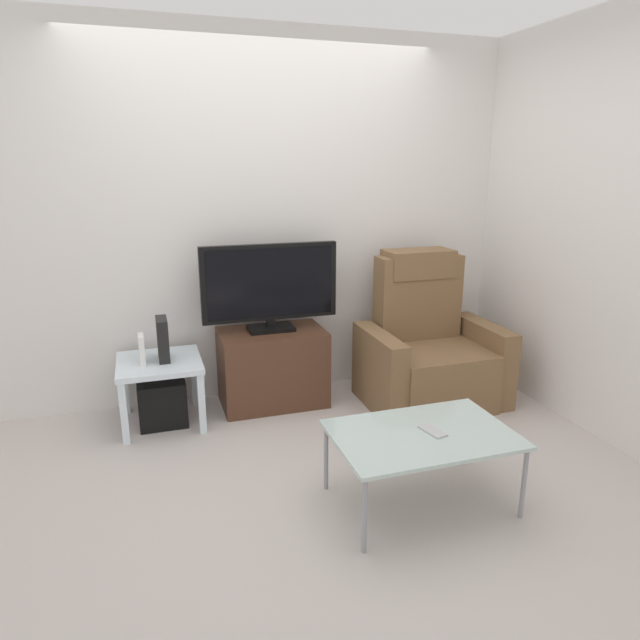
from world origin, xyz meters
name	(u,v)px	position (x,y,z in m)	size (l,w,h in m)	color
ground_plane	(308,457)	(0.00, 0.00, 0.00)	(6.40, 6.40, 0.00)	#BCB2AD
wall_back	(261,220)	(0.00, 1.13, 1.30)	(6.40, 0.06, 2.60)	silver
wall_side	(590,228)	(1.88, 0.00, 1.30)	(0.06, 4.48, 2.60)	silver
tv_stand	(273,367)	(-0.01, 0.84, 0.28)	(0.74, 0.45, 0.55)	#4C2D1E
television	(270,285)	(-0.01, 0.86, 0.88)	(0.96, 0.20, 0.61)	black
recliner_armchair	(428,350)	(1.10, 0.58, 0.37)	(0.98, 0.78, 1.08)	brown
side_table	(160,370)	(-0.79, 0.76, 0.37)	(0.54, 0.54, 0.44)	silver
subwoofer_box	(162,401)	(-0.79, 0.76, 0.15)	(0.31, 0.31, 0.31)	black
book_upright	(142,349)	(-0.89, 0.74, 0.54)	(0.04, 0.13, 0.19)	white
game_console	(163,339)	(-0.76, 0.77, 0.58)	(0.07, 0.20, 0.28)	black
coffee_table	(422,437)	(0.42, -0.62, 0.37)	(0.90, 0.60, 0.40)	#B2C6C1
cell_phone	(433,431)	(0.47, -0.62, 0.40)	(0.07, 0.15, 0.01)	#B7B7BC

